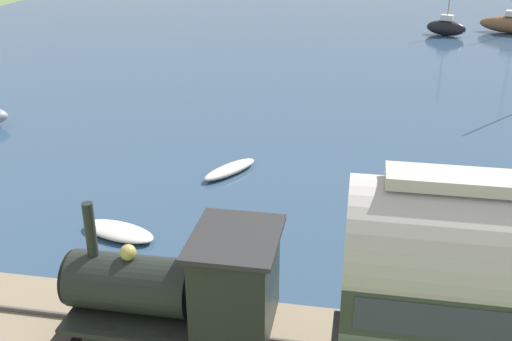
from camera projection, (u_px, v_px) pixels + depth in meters
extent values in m
cube|color=#2D4760|center=(367.00, 33.00, 51.76)|extent=(80.00, 80.00, 0.01)
cylinder|color=black|center=(235.00, 315.00, 14.02)|extent=(0.12, 1.12, 1.12)
cylinder|color=black|center=(184.00, 309.00, 14.22)|extent=(0.12, 1.12, 1.12)
cylinder|color=black|center=(134.00, 303.00, 14.42)|extent=(0.12, 1.12, 1.12)
cube|color=black|center=(172.00, 314.00, 13.31)|extent=(2.12, 4.51, 0.12)
cylinder|color=black|center=(131.00, 283.00, 13.18)|extent=(1.29, 2.71, 1.29)
cylinder|color=black|center=(72.00, 277.00, 13.40)|extent=(1.23, 0.08, 1.23)
cylinder|color=black|center=(90.00, 229.00, 12.80)|extent=(0.24, 0.24, 1.26)
sphere|color=tan|center=(128.00, 252.00, 12.86)|extent=(0.36, 0.36, 0.36)
cube|color=black|center=(236.00, 281.00, 12.65)|extent=(2.02, 1.58, 1.99)
cube|color=#282828|center=(235.00, 238.00, 12.23)|extent=(2.22, 1.82, 0.10)
cube|color=#2D2823|center=(72.00, 331.00, 14.05)|extent=(1.92, 0.44, 0.32)
cylinder|color=black|center=(386.00, 338.00, 13.52)|extent=(0.12, 0.76, 0.76)
ellipsoid|color=black|center=(446.00, 28.00, 50.30)|extent=(2.40, 3.50, 1.26)
cube|color=silver|center=(447.00, 18.00, 49.96)|extent=(1.04, 1.19, 0.45)
ellipsoid|color=beige|center=(118.00, 231.00, 19.49)|extent=(1.79, 2.87, 0.32)
ellipsoid|color=beige|center=(230.00, 169.00, 24.07)|extent=(2.75, 2.10, 0.37)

